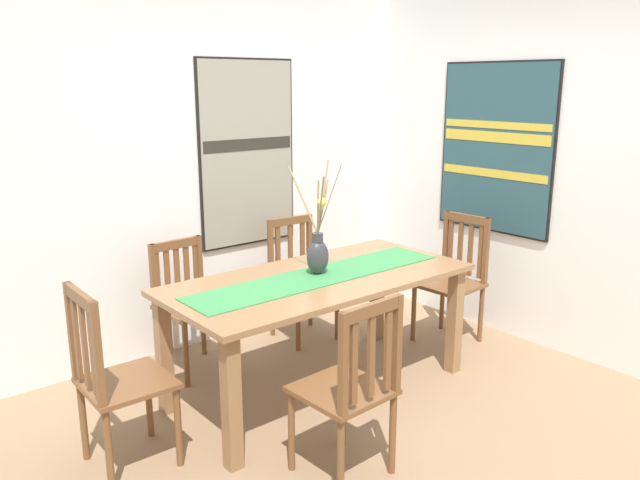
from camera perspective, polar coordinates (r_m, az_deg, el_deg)
ground_plane at (r=3.76m, az=5.66°, el=-17.14°), size 6.40×6.40×0.03m
wall_back at (r=4.74m, az=-10.20°, el=6.84°), size 6.40×0.12×2.70m
wall_side at (r=4.77m, az=22.12°, el=6.08°), size 0.12×6.40×2.70m
dining_table at (r=3.93m, az=-0.07°, el=-4.81°), size 1.92×0.90×0.77m
table_runner at (r=3.89m, az=-0.07°, el=-3.27°), size 1.77×0.36×0.01m
centerpiece_vase at (r=3.89m, az=-0.19°, el=-0.98°), size 0.24×0.37×0.70m
chair_0 at (r=4.40m, az=-11.80°, el=-5.47°), size 0.44×0.44×0.89m
chair_1 at (r=3.15m, az=2.77°, el=-13.15°), size 0.44×0.44×0.96m
chair_2 at (r=3.38m, az=-18.05°, el=-11.78°), size 0.43×0.43×0.98m
chair_3 at (r=4.88m, az=12.01°, el=-3.31°), size 0.44×0.44×0.96m
chair_4 at (r=4.85m, az=-1.80°, el=-3.31°), size 0.45×0.45×0.92m
painting_on_back_wall at (r=4.84m, az=-6.60°, el=7.77°), size 0.83×0.05×1.40m
painting_on_side_wall at (r=5.03m, az=15.62°, el=7.99°), size 0.05×1.00×1.29m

